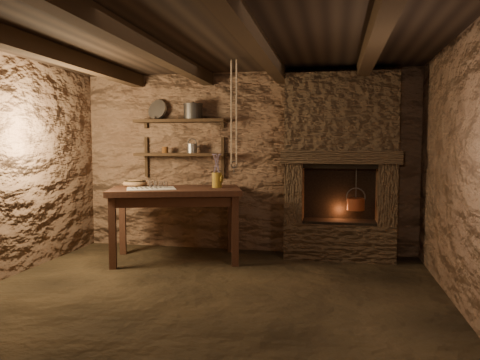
% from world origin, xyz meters
% --- Properties ---
extents(floor, '(4.50, 4.50, 0.00)m').
position_xyz_m(floor, '(0.00, 0.00, 0.00)').
color(floor, black).
rests_on(floor, ground).
extents(back_wall, '(4.50, 0.04, 2.40)m').
position_xyz_m(back_wall, '(0.00, 2.00, 1.20)').
color(back_wall, '#523626').
rests_on(back_wall, floor).
extents(front_wall, '(4.50, 0.04, 2.40)m').
position_xyz_m(front_wall, '(0.00, -2.00, 1.20)').
color(front_wall, '#523626').
rests_on(front_wall, floor).
extents(right_wall, '(0.04, 4.00, 2.40)m').
position_xyz_m(right_wall, '(2.25, 0.00, 1.20)').
color(right_wall, '#523626').
rests_on(right_wall, floor).
extents(ceiling, '(4.50, 4.00, 0.04)m').
position_xyz_m(ceiling, '(0.00, 0.00, 2.40)').
color(ceiling, black).
rests_on(ceiling, back_wall).
extents(beam_far_left, '(0.14, 3.95, 0.16)m').
position_xyz_m(beam_far_left, '(-1.50, 0.00, 2.31)').
color(beam_far_left, black).
rests_on(beam_far_left, ceiling).
extents(beam_mid_left, '(0.14, 3.95, 0.16)m').
position_xyz_m(beam_mid_left, '(-0.50, 0.00, 2.31)').
color(beam_mid_left, black).
rests_on(beam_mid_left, ceiling).
extents(beam_mid_right, '(0.14, 3.95, 0.16)m').
position_xyz_m(beam_mid_right, '(0.50, 0.00, 2.31)').
color(beam_mid_right, black).
rests_on(beam_mid_right, ceiling).
extents(beam_far_right, '(0.14, 3.95, 0.16)m').
position_xyz_m(beam_far_right, '(1.50, 0.00, 2.31)').
color(beam_far_right, black).
rests_on(beam_far_right, ceiling).
extents(shelf_lower, '(1.25, 0.30, 0.04)m').
position_xyz_m(shelf_lower, '(-0.85, 1.84, 1.30)').
color(shelf_lower, black).
rests_on(shelf_lower, back_wall).
extents(shelf_upper, '(1.25, 0.30, 0.04)m').
position_xyz_m(shelf_upper, '(-0.85, 1.84, 1.75)').
color(shelf_upper, black).
rests_on(shelf_upper, back_wall).
extents(hearth, '(1.43, 0.51, 2.30)m').
position_xyz_m(hearth, '(1.25, 1.77, 1.23)').
color(hearth, '#37281B').
rests_on(hearth, floor).
extents(work_table, '(1.76, 1.31, 0.90)m').
position_xyz_m(work_table, '(-0.73, 1.27, 0.48)').
color(work_table, black).
rests_on(work_table, floor).
extents(linen_cloth, '(0.71, 0.65, 0.01)m').
position_xyz_m(linen_cloth, '(-0.99, 1.11, 0.90)').
color(linen_cloth, beige).
rests_on(linen_cloth, work_table).
extents(pewter_cutlery_row, '(0.51, 0.36, 0.01)m').
position_xyz_m(pewter_cutlery_row, '(-0.99, 1.09, 0.91)').
color(pewter_cutlery_row, gray).
rests_on(pewter_cutlery_row, linen_cloth).
extents(drinking_glasses, '(0.18, 0.06, 0.07)m').
position_xyz_m(drinking_glasses, '(-0.97, 1.22, 0.94)').
color(drinking_glasses, silver).
rests_on(drinking_glasses, linen_cloth).
extents(stoneware_jug, '(0.15, 0.14, 0.43)m').
position_xyz_m(stoneware_jug, '(-0.25, 1.43, 1.08)').
color(stoneware_jug, olive).
rests_on(stoneware_jug, work_table).
extents(wooden_bowl, '(0.38, 0.38, 0.11)m').
position_xyz_m(wooden_bowl, '(-1.31, 1.38, 0.93)').
color(wooden_bowl, olive).
rests_on(wooden_bowl, work_table).
extents(iron_stockpot, '(0.32, 0.32, 0.19)m').
position_xyz_m(iron_stockpot, '(-0.68, 1.84, 1.86)').
color(iron_stockpot, '#2F2C2A').
rests_on(iron_stockpot, shelf_upper).
extents(tin_pan, '(0.31, 0.20, 0.28)m').
position_xyz_m(tin_pan, '(-1.22, 1.94, 1.91)').
color(tin_pan, gray).
rests_on(tin_pan, shelf_upper).
extents(small_kettle, '(0.22, 0.19, 0.19)m').
position_xyz_m(small_kettle, '(-0.69, 1.84, 1.38)').
color(small_kettle, gray).
rests_on(small_kettle, shelf_lower).
extents(rusty_tin, '(0.10, 0.10, 0.08)m').
position_xyz_m(rusty_tin, '(-1.08, 1.84, 1.36)').
color(rusty_tin, '#592E11').
rests_on(rusty_tin, shelf_lower).
extents(red_pot, '(0.24, 0.23, 0.54)m').
position_xyz_m(red_pot, '(1.45, 1.72, 0.71)').
color(red_pot, maroon).
rests_on(red_pot, hearth).
extents(hanging_ropes, '(0.08, 0.08, 1.20)m').
position_xyz_m(hanging_ropes, '(0.05, 1.05, 1.80)').
color(hanging_ropes, beige).
rests_on(hanging_ropes, ceiling).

